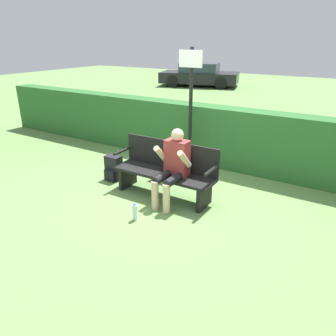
{
  "coord_description": "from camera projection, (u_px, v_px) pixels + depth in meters",
  "views": [
    {
      "loc": [
        2.66,
        -4.13,
        2.47
      ],
      "look_at": [
        0.15,
        -0.1,
        0.57
      ],
      "focal_mm": 35.0,
      "sensor_mm": 36.0,
      "label": 1
    }
  ],
  "objects": [
    {
      "name": "ground_plane",
      "position": [
        164.0,
        196.0,
        5.48
      ],
      "size": [
        40.0,
        40.0,
        0.0
      ],
      "primitive_type": "plane",
      "color": "#668E4C"
    },
    {
      "name": "hedge_back",
      "position": [
        212.0,
        135.0,
        6.71
      ],
      "size": [
        12.0,
        0.45,
        1.2
      ],
      "color": "#2D662D",
      "rests_on": "ground"
    },
    {
      "name": "park_bench",
      "position": [
        166.0,
        170.0,
        5.37
      ],
      "size": [
        1.73,
        0.49,
        0.9
      ],
      "color": "black",
      "rests_on": "ground"
    },
    {
      "name": "person_seated",
      "position": [
        173.0,
        164.0,
        5.08
      ],
      "size": [
        0.51,
        0.65,
        1.18
      ],
      "color": "#993333",
      "rests_on": "ground"
    },
    {
      "name": "backpack",
      "position": [
        113.0,
        168.0,
        6.04
      ],
      "size": [
        0.3,
        0.25,
        0.46
      ],
      "color": "black",
      "rests_on": "ground"
    },
    {
      "name": "water_bottle",
      "position": [
        135.0,
        212.0,
        4.72
      ],
      "size": [
        0.07,
        0.07,
        0.26
      ],
      "color": "silver",
      "rests_on": "ground"
    },
    {
      "name": "signpost",
      "position": [
        191.0,
        99.0,
        6.2
      ],
      "size": [
        0.47,
        0.09,
        2.31
      ],
      "color": "black",
      "rests_on": "ground"
    },
    {
      "name": "parked_car",
      "position": [
        199.0,
        75.0,
        17.65
      ],
      "size": [
        4.44,
        2.88,
        1.21
      ],
      "rotation": [
        0.0,
        0.0,
        0.28
      ],
      "color": "black",
      "rests_on": "ground"
    }
  ]
}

